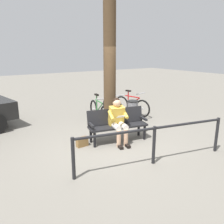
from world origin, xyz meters
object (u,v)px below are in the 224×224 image
object	(u,v)px
handbag	(82,142)
bicycle_orange	(99,111)
bicycle_green	(132,106)
bench	(117,122)
bicycle_red	(113,108)
tree_trunk	(110,68)
litter_bin	(133,113)
person_reading	(118,118)

from	to	relation	value
handbag	bicycle_orange	world-z (taller)	bicycle_orange
bicycle_green	bench	bearing A→B (deg)	-59.53
bench	bicycle_red	xyz separation A→B (m)	(-1.17, -1.95, -0.15)
bicycle_red	bicycle_green	bearing A→B (deg)	87.27
handbag	tree_trunk	world-z (taller)	tree_trunk
bench	bicycle_orange	xyz separation A→B (m)	(-0.47, -1.77, -0.15)
litter_bin	bicycle_orange	size ratio (longest dim) A/B	0.51
handbag	bench	bearing A→B (deg)	172.64
handbag	litter_bin	xyz separation A→B (m)	(-2.12, -0.60, 0.30)
litter_bin	bicycle_green	xyz separation A→B (m)	(-0.82, -1.08, -0.06)
bicycle_orange	handbag	bearing A→B (deg)	-32.65
tree_trunk	bench	bearing A→B (deg)	67.52
person_reading	bicycle_red	bearing A→B (deg)	-108.74
handbag	bicycle_red	distance (m)	2.85
person_reading	bicycle_green	xyz separation A→B (m)	(-2.02, -1.97, -0.31)
litter_bin	bicycle_orange	bearing A→B (deg)	-57.70
handbag	bicycle_orange	size ratio (longest dim) A/B	0.18
person_reading	litter_bin	size ratio (longest dim) A/B	1.42
bicycle_orange	bicycle_red	bearing A→B (deg)	113.24
bench	handbag	distance (m)	1.08
bicycle_red	bicycle_orange	world-z (taller)	same
bicycle_green	bicycle_red	xyz separation A→B (m)	(0.77, -0.14, 0.00)
bicycle_red	litter_bin	bearing A→B (deg)	5.14
tree_trunk	litter_bin	bearing A→B (deg)	160.68
tree_trunk	bicycle_red	size ratio (longest dim) A/B	2.24
bench	tree_trunk	xyz separation A→B (m)	(-0.41, -0.98, 1.37)
tree_trunk	bicycle_green	size ratio (longest dim) A/B	2.26
litter_bin	bicycle_green	size ratio (longest dim) A/B	0.51
bench	bicycle_red	world-z (taller)	bicycle_red
person_reading	tree_trunk	size ratio (longest dim) A/B	0.32
person_reading	litter_bin	xyz separation A→B (m)	(-1.20, -0.88, -0.24)
bicycle_green	handbag	bearing A→B (deg)	-72.77
bench	bicycle_orange	bearing A→B (deg)	-92.74
person_reading	bicycle_red	size ratio (longest dim) A/B	0.72
handbag	tree_trunk	size ratio (longest dim) A/B	0.08
bicycle_green	bicycle_orange	xyz separation A→B (m)	(1.48, 0.04, 0.00)
litter_bin	bicycle_green	world-z (taller)	bicycle_green
person_reading	litter_bin	distance (m)	1.51
handbag	bicycle_orange	bearing A→B (deg)	-131.71
litter_bin	bicycle_orange	world-z (taller)	bicycle_orange
bicycle_orange	litter_bin	bearing A→B (deg)	41.36
handbag	bicycle_green	xyz separation A→B (m)	(-2.95, -1.68, 0.24)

